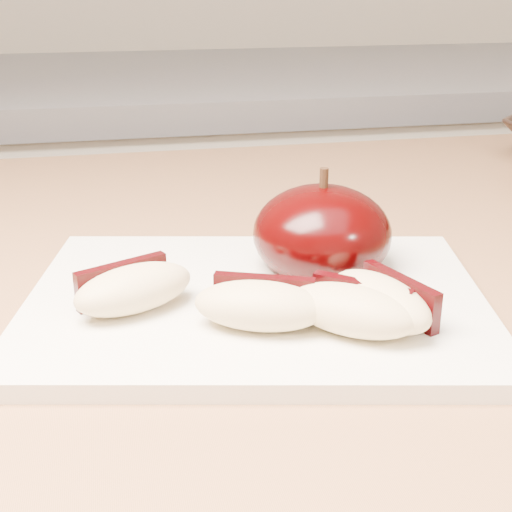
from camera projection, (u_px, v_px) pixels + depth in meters
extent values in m
cube|color=silver|center=(173.00, 340.00, 1.33)|extent=(2.40, 0.60, 0.90)
cube|color=slate|center=(160.00, 83.00, 1.15)|extent=(2.40, 0.62, 0.04)
cube|color=#9D6944|center=(242.00, 276.00, 0.53)|extent=(1.64, 0.64, 0.04)
cube|color=white|center=(256.00, 303.00, 0.43)|extent=(0.31, 0.25, 0.01)
ellipsoid|color=black|center=(322.00, 234.00, 0.46)|extent=(0.11, 0.11, 0.06)
cylinder|color=black|center=(324.00, 179.00, 0.45)|extent=(0.01, 0.01, 0.01)
ellipsoid|color=beige|center=(134.00, 289.00, 0.40)|extent=(0.08, 0.06, 0.03)
cube|color=black|center=(122.00, 282.00, 0.41)|extent=(0.05, 0.03, 0.02)
ellipsoid|color=beige|center=(260.00, 306.00, 0.38)|extent=(0.08, 0.06, 0.03)
cube|color=black|center=(264.00, 296.00, 0.40)|extent=(0.05, 0.03, 0.02)
ellipsoid|color=beige|center=(351.00, 310.00, 0.38)|extent=(0.08, 0.07, 0.03)
cube|color=black|center=(361.00, 301.00, 0.39)|extent=(0.05, 0.04, 0.02)
ellipsoid|color=beige|center=(379.00, 301.00, 0.39)|extent=(0.06, 0.08, 0.03)
cube|color=black|center=(400.00, 296.00, 0.40)|extent=(0.03, 0.06, 0.02)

